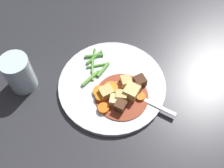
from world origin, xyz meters
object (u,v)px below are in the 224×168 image
(potato_chunk_2, at_px, (132,92))
(carrot_slice_2, at_px, (100,92))
(dinner_plate, at_px, (112,85))
(carrot_slice_5, at_px, (103,108))
(carrot_slice_0, at_px, (140,97))
(carrot_slice_1, at_px, (114,95))
(potato_chunk_3, at_px, (121,96))
(carrot_slice_3, at_px, (101,97))
(water_glass, at_px, (19,73))
(meat_chunk_0, at_px, (140,81))
(fork, at_px, (142,98))
(potato_chunk_1, at_px, (106,92))
(potato_chunk_4, at_px, (126,81))
(potato_chunk_0, at_px, (115,100))
(carrot_slice_4, at_px, (111,88))
(meat_chunk_1, at_px, (137,88))
(meat_chunk_2, at_px, (121,106))

(potato_chunk_2, bearing_deg, carrot_slice_2, -111.54)
(dinner_plate, relative_size, carrot_slice_5, 10.04)
(carrot_slice_0, xyz_separation_m, carrot_slice_2, (-0.04, -0.09, -0.00))
(carrot_slice_1, distance_m, potato_chunk_3, 0.02)
(carrot_slice_3, relative_size, water_glass, 0.27)
(carrot_slice_3, distance_m, potato_chunk_2, 0.08)
(carrot_slice_3, bearing_deg, potato_chunk_3, 71.11)
(carrot_slice_1, relative_size, carrot_slice_5, 1.18)
(carrot_slice_2, relative_size, meat_chunk_0, 1.21)
(dinner_plate, height_order, fork, fork)
(carrot_slice_2, xyz_separation_m, potato_chunk_1, (0.01, 0.01, 0.01))
(meat_chunk_0, bearing_deg, potato_chunk_4, -104.30)
(potato_chunk_0, distance_m, potato_chunk_3, 0.02)
(carrot_slice_3, xyz_separation_m, potato_chunk_3, (0.02, 0.05, 0.01))
(dinner_plate, height_order, carrot_slice_5, carrot_slice_5)
(carrot_slice_5, bearing_deg, carrot_slice_4, 146.12)
(carrot_slice_5, distance_m, water_glass, 0.23)
(potato_chunk_0, distance_m, meat_chunk_1, 0.07)
(carrot_slice_2, xyz_separation_m, fork, (0.05, 0.10, -0.00))
(carrot_slice_4, bearing_deg, potato_chunk_1, -53.06)
(meat_chunk_0, height_order, meat_chunk_2, meat_chunk_2)
(water_glass, bearing_deg, potato_chunk_1, 63.34)
(carrot_slice_1, bearing_deg, dinner_plate, 172.21)
(carrot_slice_2, distance_m, potato_chunk_0, 0.05)
(meat_chunk_0, bearing_deg, potato_chunk_0, -64.30)
(potato_chunk_1, distance_m, water_glass, 0.22)
(meat_chunk_1, distance_m, meat_chunk_2, 0.07)
(carrot_slice_3, relative_size, meat_chunk_1, 1.26)
(carrot_slice_5, xyz_separation_m, potato_chunk_4, (-0.05, 0.08, 0.01))
(carrot_slice_0, distance_m, water_glass, 0.31)
(carrot_slice_2, distance_m, meat_chunk_2, 0.07)
(meat_chunk_0, height_order, meat_chunk_1, meat_chunk_0)
(carrot_slice_4, xyz_separation_m, fork, (0.05, 0.07, -0.00))
(carrot_slice_3, distance_m, potato_chunk_3, 0.05)
(carrot_slice_2, height_order, carrot_slice_4, carrot_slice_4)
(meat_chunk_0, bearing_deg, potato_chunk_2, -49.11)
(meat_chunk_2, bearing_deg, carrot_slice_1, -170.08)
(carrot_slice_1, height_order, meat_chunk_2, meat_chunk_2)
(carrot_slice_2, height_order, potato_chunk_2, potato_chunk_2)
(carrot_slice_0, bearing_deg, meat_chunk_1, -179.51)
(meat_chunk_2, bearing_deg, potato_chunk_4, 152.17)
(carrot_slice_1, height_order, potato_chunk_4, potato_chunk_4)
(carrot_slice_1, xyz_separation_m, carrot_slice_4, (-0.02, -0.00, 0.00))
(carrot_slice_4, bearing_deg, carrot_slice_0, 56.17)
(carrot_slice_2, bearing_deg, potato_chunk_4, 95.35)
(potato_chunk_0, distance_m, water_glass, 0.25)
(water_glass, bearing_deg, meat_chunk_1, 68.71)
(carrot_slice_5, height_order, meat_chunk_1, meat_chunk_1)
(carrot_slice_3, bearing_deg, meat_chunk_1, 87.99)
(dinner_plate, relative_size, meat_chunk_0, 10.04)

